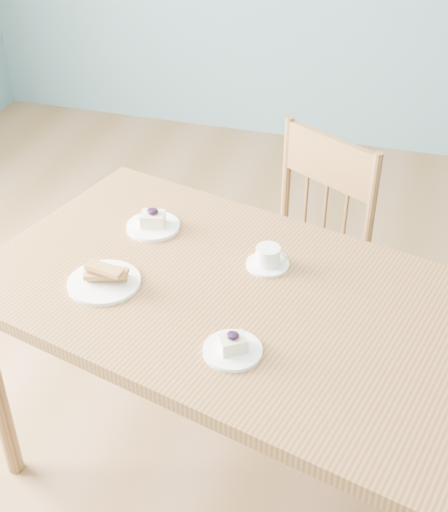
# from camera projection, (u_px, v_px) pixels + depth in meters

# --- Properties ---
(room) EXTENTS (5.01, 5.01, 2.71)m
(room) POSITION_uv_depth(u_px,v_px,m) (361.00, 84.00, 1.45)
(room) COLOR brown
(room) RESTS_ON ground
(dining_table) EXTENTS (1.55, 1.12, 0.75)m
(dining_table) POSITION_uv_depth(u_px,v_px,m) (241.00, 316.00, 1.90)
(dining_table) COLOR olive
(dining_table) RESTS_ON ground
(dining_chair) EXTENTS (0.55, 0.54, 0.89)m
(dining_chair) POSITION_uv_depth(u_px,v_px,m) (297.00, 260.00, 2.49)
(dining_chair) COLOR olive
(dining_chair) RESTS_ON ground
(cheesecake_plate_near) EXTENTS (0.14, 0.14, 0.06)m
(cheesecake_plate_near) POSITION_uv_depth(u_px,v_px,m) (233.00, 347.00, 1.67)
(cheesecake_plate_near) COLOR white
(cheesecake_plate_near) RESTS_ON dining_table
(cheesecake_plate_far) EXTENTS (0.16, 0.16, 0.07)m
(cheesecake_plate_far) POSITION_uv_depth(u_px,v_px,m) (153.00, 223.00, 2.10)
(cheesecake_plate_far) COLOR white
(cheesecake_plate_far) RESTS_ON dining_table
(coffee_cup) EXTENTS (0.12, 0.12, 0.06)m
(coffee_cup) POSITION_uv_depth(u_px,v_px,m) (268.00, 258.00, 1.94)
(coffee_cup) COLOR white
(coffee_cup) RESTS_ON dining_table
(biscotti_plate) EXTENTS (0.19, 0.19, 0.06)m
(biscotti_plate) POSITION_uv_depth(u_px,v_px,m) (104.00, 278.00, 1.88)
(biscotti_plate) COLOR white
(biscotti_plate) RESTS_ON dining_table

